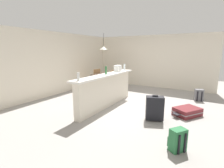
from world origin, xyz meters
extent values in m
cube|color=gray|center=(0.00, 0.00, -0.03)|extent=(13.00, 13.00, 0.05)
cube|color=silver|center=(0.00, 3.05, 1.25)|extent=(6.60, 0.10, 2.50)
cube|color=silver|center=(3.05, 0.30, 1.25)|extent=(0.10, 6.00, 2.50)
cube|color=silver|center=(-0.66, 0.42, 0.50)|extent=(2.80, 0.20, 1.00)
cube|color=white|center=(-0.66, 0.42, 1.02)|extent=(2.96, 0.40, 0.05)
cylinder|color=silver|center=(-1.95, 0.40, 1.15)|extent=(0.07, 0.07, 0.20)
cylinder|color=#2D6B38|center=(-0.67, 0.42, 1.17)|extent=(0.06, 0.06, 0.25)
cylinder|color=silver|center=(0.63, 0.43, 1.16)|extent=(0.06, 0.06, 0.23)
cube|color=silver|center=(0.10, 0.42, 1.16)|extent=(0.26, 0.18, 0.22)
cube|color=#332319|center=(1.25, 1.72, 0.72)|extent=(1.10, 0.80, 0.04)
cylinder|color=#332319|center=(0.76, 1.38, 0.35)|extent=(0.06, 0.06, 0.70)
cylinder|color=#332319|center=(1.74, 1.38, 0.35)|extent=(0.06, 0.06, 0.70)
cylinder|color=#332319|center=(0.76, 2.06, 0.35)|extent=(0.06, 0.06, 0.70)
cylinder|color=#332319|center=(1.74, 2.06, 0.35)|extent=(0.06, 0.06, 0.70)
cube|color=#9E754C|center=(1.26, 1.16, 0.43)|extent=(0.48, 0.48, 0.04)
cube|color=#9E754C|center=(1.22, 1.33, 0.69)|extent=(0.40, 0.12, 0.48)
cylinder|color=#9E754C|center=(1.14, 0.97, 0.21)|extent=(0.04, 0.04, 0.41)
cylinder|color=#9E754C|center=(1.45, 1.04, 0.21)|extent=(0.04, 0.04, 0.41)
cylinder|color=#9E754C|center=(1.07, 1.28, 0.21)|extent=(0.04, 0.04, 0.41)
cylinder|color=#9E754C|center=(1.38, 1.35, 0.21)|extent=(0.04, 0.04, 0.41)
cube|color=#9E754C|center=(1.28, 2.33, 0.43)|extent=(0.47, 0.47, 0.04)
cube|color=#9E754C|center=(1.25, 2.16, 0.69)|extent=(0.40, 0.11, 0.48)
cylinder|color=#9E754C|center=(1.47, 2.46, 0.21)|extent=(0.04, 0.04, 0.41)
cylinder|color=#9E754C|center=(1.15, 2.52, 0.21)|extent=(0.04, 0.04, 0.41)
cylinder|color=#9E754C|center=(1.41, 2.15, 0.21)|extent=(0.04, 0.04, 0.41)
cylinder|color=#9E754C|center=(1.09, 2.21, 0.21)|extent=(0.04, 0.04, 0.41)
cylinder|color=black|center=(1.17, 1.73, 2.22)|extent=(0.01, 0.01, 0.57)
cone|color=white|center=(1.17, 1.73, 1.88)|extent=(0.34, 0.34, 0.14)
sphere|color=white|center=(1.17, 1.73, 1.80)|extent=(0.07, 0.07, 0.07)
cube|color=maroon|center=(-0.16, -1.92, 0.11)|extent=(0.83, 0.78, 0.22)
cube|color=gray|center=(-0.16, -1.92, 0.11)|extent=(0.85, 0.79, 0.02)
cube|color=#2D2D33|center=(-0.50, -1.69, 0.11)|extent=(0.22, 0.23, 0.02)
cube|color=black|center=(-0.94, -1.23, 0.33)|extent=(0.39, 0.50, 0.60)
cylinder|color=black|center=(-0.87, -1.40, 0.03)|extent=(0.05, 0.07, 0.06)
cylinder|color=black|center=(-1.02, -1.05, 0.03)|extent=(0.05, 0.07, 0.06)
cube|color=#232328|center=(-0.94, -1.23, 0.65)|extent=(0.09, 0.14, 0.04)
cube|color=slate|center=(1.53, -2.10, 0.21)|extent=(0.26, 0.32, 0.42)
cube|color=#515155|center=(1.63, -2.07, 0.14)|extent=(0.12, 0.23, 0.19)
cube|color=black|center=(1.45, -2.20, 0.19)|extent=(0.03, 0.04, 0.36)
cube|color=black|center=(1.41, -2.07, 0.19)|extent=(0.03, 0.04, 0.36)
cube|color=#286B3D|center=(-2.05, -1.98, 0.21)|extent=(0.33, 0.31, 0.42)
cube|color=#205530|center=(-1.99, -1.89, 0.14)|extent=(0.21, 0.18, 0.19)
cube|color=black|center=(-2.06, -2.10, 0.19)|extent=(0.04, 0.04, 0.36)
cube|color=black|center=(-2.17, -2.02, 0.19)|extent=(0.04, 0.04, 0.36)
camera|label=1|loc=(-4.97, -2.34, 1.78)|focal=26.52mm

